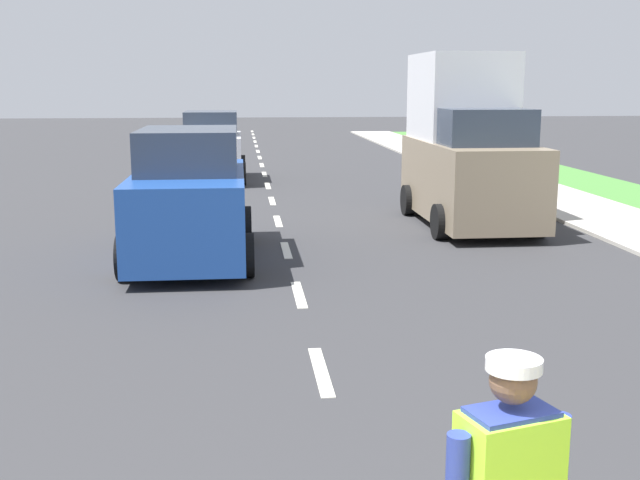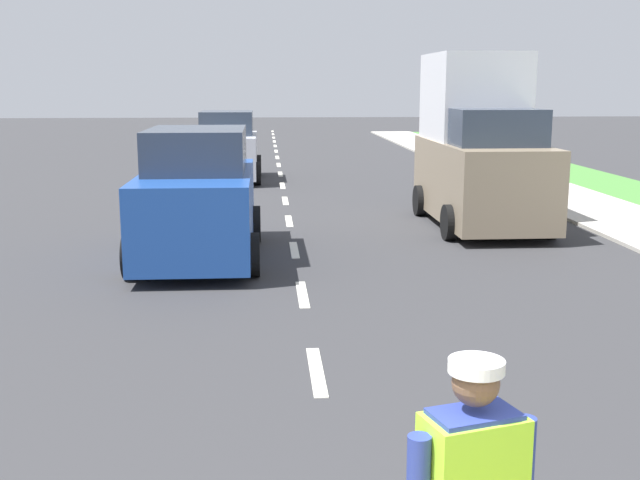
{
  "view_description": "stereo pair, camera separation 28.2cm",
  "coord_description": "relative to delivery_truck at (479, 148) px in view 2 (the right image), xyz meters",
  "views": [
    {
      "loc": [
        -0.78,
        -1.86,
        2.89
      ],
      "look_at": [
        0.13,
        7.09,
        1.1
      ],
      "focal_mm": 43.88,
      "sensor_mm": 36.0,
      "label": 1
    },
    {
      "loc": [
        -0.5,
        -1.88,
        2.89
      ],
      "look_at": [
        0.13,
        7.09,
        1.1
      ],
      "focal_mm": 43.88,
      "sensor_mm": 36.0,
      "label": 2
    }
  ],
  "objects": [
    {
      "name": "lane_center_line",
      "position": [
        -3.93,
        11.14,
        -1.6
      ],
      "size": [
        0.14,
        46.4,
        0.01
      ],
      "color": "silver",
      "rests_on": "ground"
    },
    {
      "name": "car_oncoming_lead",
      "position": [
        -5.56,
        -2.87,
        -0.6
      ],
      "size": [
        2.05,
        4.33,
        2.18
      ],
      "color": "#1E4799",
      "rests_on": "ground"
    },
    {
      "name": "car_oncoming_second",
      "position": [
        -5.57,
        8.08,
        -0.63
      ],
      "size": [
        2.02,
        3.83,
        2.1
      ],
      "color": "silver",
      "rests_on": "ground"
    },
    {
      "name": "delivery_truck",
      "position": [
        0.0,
        0.0,
        0.0
      ],
      "size": [
        2.16,
        4.6,
        3.54
      ],
      "color": "gray",
      "rests_on": "ground"
    },
    {
      "name": "ground_plane",
      "position": [
        -3.93,
        6.94,
        -1.61
      ],
      "size": [
        96.0,
        96.0,
        0.0
      ],
      "primitive_type": "plane",
      "color": "#333335"
    }
  ]
}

